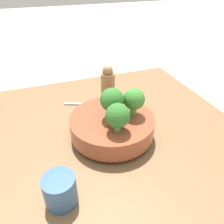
{
  "coord_description": "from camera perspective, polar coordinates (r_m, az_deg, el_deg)",
  "views": [
    {
      "loc": [
        0.15,
        0.52,
        0.49
      ],
      "look_at": [
        -0.03,
        0.02,
        0.13
      ],
      "focal_mm": 35.0,
      "sensor_mm": 36.0,
      "label": 1
    }
  ],
  "objects": [
    {
      "name": "bowl",
      "position": [
        0.67,
        0.0,
        -3.52
      ],
      "size": [
        0.26,
        0.26,
        0.07
      ],
      "color": "brown",
      "rests_on": "table"
    },
    {
      "name": "cup",
      "position": [
        0.52,
        -13.39,
        -19.29
      ],
      "size": [
        0.07,
        0.07,
        0.08
      ],
      "color": "#33567F",
      "rests_on": "table"
    },
    {
      "name": "ground_plane",
      "position": [
        0.73,
        -2.92,
        -8.23
      ],
      "size": [
        6.0,
        6.0,
        0.0
      ],
      "primitive_type": "plane",
      "color": "silver"
    },
    {
      "name": "fork",
      "position": [
        0.84,
        -6.69,
        2.0
      ],
      "size": [
        0.16,
        0.08,
        0.01
      ],
      "color": "silver",
      "rests_on": "table"
    },
    {
      "name": "pepper_mill",
      "position": [
        0.84,
        -1.1,
        7.23
      ],
      "size": [
        0.05,
        0.05,
        0.15
      ],
      "color": "#997047",
      "rests_on": "table"
    },
    {
      "name": "broccoli_floret_left",
      "position": [
        0.64,
        5.75,
        3.23
      ],
      "size": [
        0.06,
        0.06,
        0.09
      ],
      "color": "#609347",
      "rests_on": "bowl"
    },
    {
      "name": "table",
      "position": [
        0.72,
        -2.97,
        -6.9
      ],
      "size": [
        0.92,
        0.82,
        0.05
      ],
      "color": "brown",
      "rests_on": "ground_plane"
    },
    {
      "name": "broccoli_floret_center",
      "position": [
        0.62,
        0.0,
        3.02
      ],
      "size": [
        0.07,
        0.07,
        0.1
      ],
      "color": "#7AB256",
      "rests_on": "bowl"
    },
    {
      "name": "broccoli_floret_back",
      "position": [
        0.57,
        1.49,
        -1.01
      ],
      "size": [
        0.07,
        0.07,
        0.08
      ],
      "color": "#609347",
      "rests_on": "bowl"
    }
  ]
}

